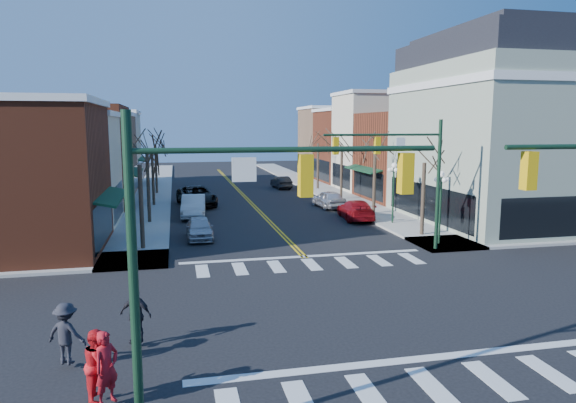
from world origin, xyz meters
TOP-DOWN VIEW (x-y plane):
  - ground at (0.00, 0.00)m, footprint 160.00×160.00m
  - sidewalk_left at (-8.75, 20.00)m, footprint 3.50×70.00m
  - sidewalk_right at (8.75, 20.00)m, footprint 3.50×70.00m
  - bldg_left_brick_a at (-15.50, 11.75)m, footprint 10.00×8.50m
  - bldg_left_stucco_a at (-15.50, 19.50)m, footprint 10.00×7.00m
  - bldg_left_brick_b at (-15.50, 27.50)m, footprint 10.00×9.00m
  - bldg_left_tan at (-15.50, 35.75)m, footprint 10.00×7.50m
  - bldg_left_stucco_b at (-15.50, 43.50)m, footprint 10.00×8.00m
  - bldg_right_brick_a at (15.50, 25.75)m, footprint 10.00×8.50m
  - bldg_right_stucco at (15.50, 33.50)m, footprint 10.00×7.00m
  - bldg_right_brick_b at (15.50, 41.00)m, footprint 10.00×8.00m
  - bldg_right_tan at (15.50, 49.00)m, footprint 10.00×8.00m
  - victorian_corner at (16.50, 14.50)m, footprint 12.25×14.25m
  - traffic_mast_near_left at (-5.55, -7.40)m, footprint 6.60×0.28m
  - traffic_mast_far_right at (5.55, 7.40)m, footprint 6.60×0.28m
  - lamppost_corner at (8.20, 8.50)m, footprint 0.36×0.36m
  - lamppost_midblock at (8.20, 15.00)m, footprint 0.36×0.36m
  - tree_left_a at (-8.40, 11.00)m, footprint 0.24×0.24m
  - tree_left_b at (-8.40, 19.00)m, footprint 0.24×0.24m
  - tree_left_c at (-8.40, 27.00)m, footprint 0.24×0.24m
  - tree_left_d at (-8.40, 35.00)m, footprint 0.24×0.24m
  - tree_right_a at (8.40, 11.00)m, footprint 0.24×0.24m
  - tree_right_b at (8.40, 19.00)m, footprint 0.24×0.24m
  - tree_right_c at (8.40, 27.00)m, footprint 0.24×0.24m
  - tree_right_d at (8.40, 35.00)m, footprint 0.24×0.24m
  - car_left_near at (-5.18, 13.37)m, footprint 1.59×3.92m
  - car_left_mid at (-5.26, 21.13)m, footprint 2.03×5.05m
  - car_left_far at (-4.80, 26.64)m, footprint 3.56×6.41m
  - car_right_near at (6.40, 17.50)m, footprint 2.55×5.15m
  - car_right_mid at (6.01, 23.08)m, footprint 2.13×4.51m
  - car_right_far at (4.80, 37.03)m, footprint 1.78×4.17m
  - pedestrian_red_a at (-8.29, -5.45)m, footprint 0.78×0.79m
  - pedestrian_red_b at (-8.53, -5.12)m, footprint 0.68×0.87m
  - pedestrian_dark_a at (-7.86, -1.87)m, footprint 1.13×0.83m
  - pedestrian_dark_b at (-9.68, -2.95)m, footprint 1.32×1.07m

SIDE VIEW (x-z plane):
  - ground at x=0.00m, z-range 0.00..0.00m
  - sidewalk_left at x=-8.75m, z-range 0.00..0.15m
  - sidewalk_right at x=8.75m, z-range 0.00..0.15m
  - car_right_far at x=4.80m, z-range 0.00..1.34m
  - car_left_near at x=-5.18m, z-range 0.00..1.34m
  - car_right_near at x=6.40m, z-range 0.00..1.44m
  - car_right_mid at x=6.01m, z-range 0.00..1.49m
  - car_left_mid at x=-5.26m, z-range 0.00..1.63m
  - car_left_far at x=-4.80m, z-range 0.00..1.70m
  - pedestrian_dark_a at x=-7.86m, z-range 0.15..1.93m
  - pedestrian_red_b at x=-8.53m, z-range 0.15..1.93m
  - pedestrian_dark_b at x=-9.68m, z-range 0.15..1.94m
  - pedestrian_red_a at x=-8.29m, z-range 0.15..1.99m
  - tree_left_c at x=-8.40m, z-range 0.00..4.55m
  - tree_right_a at x=8.40m, z-range 0.00..4.62m
  - tree_left_a at x=-8.40m, z-range 0.00..4.76m
  - tree_right_c at x=8.40m, z-range 0.00..4.83m
  - tree_left_d at x=-8.40m, z-range 0.00..4.90m
  - tree_right_d at x=8.40m, z-range 0.00..4.97m
  - tree_left_b at x=-8.40m, z-range 0.00..5.04m
  - tree_right_b at x=8.40m, z-range 0.00..5.18m
  - lamppost_corner at x=8.20m, z-range 0.80..5.13m
  - lamppost_midblock at x=8.20m, z-range 0.80..5.13m
  - bldg_left_stucco_a at x=-15.50m, z-range 0.00..7.50m
  - bldg_left_tan at x=-15.50m, z-range 0.00..7.80m
  - bldg_left_brick_a at x=-15.50m, z-range 0.00..8.00m
  - bldg_right_brick_a at x=15.50m, z-range 0.00..8.00m
  - bldg_left_stucco_b at x=-15.50m, z-range 0.00..8.20m
  - bldg_left_brick_b at x=-15.50m, z-range 0.00..8.50m
  - bldg_right_brick_b at x=15.50m, z-range 0.00..8.50m
  - bldg_right_tan at x=15.50m, z-range 0.00..9.00m
  - traffic_mast_near_left at x=-5.55m, z-range 1.11..8.31m
  - traffic_mast_far_right at x=5.55m, z-range 1.11..8.31m
  - bldg_right_stucco at x=15.50m, z-range 0.00..10.00m
  - victorian_corner at x=16.50m, z-range 0.01..13.31m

